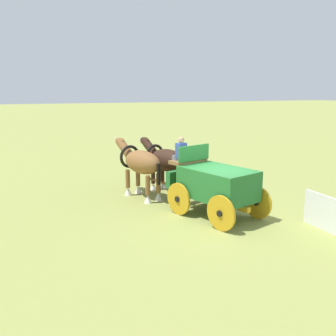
% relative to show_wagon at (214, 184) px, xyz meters
% --- Properties ---
extents(ground_plane, '(220.00, 220.00, 0.00)m').
position_rel_show_wagon_xyz_m(ground_plane, '(-0.14, -0.05, -1.12)').
color(ground_plane, olive).
extents(show_wagon, '(5.42, 2.68, 2.62)m').
position_rel_show_wagon_xyz_m(show_wagon, '(0.00, 0.00, 0.00)').
color(show_wagon, '#236B2D').
rests_on(show_wagon, ground).
extents(draft_horse_near, '(2.95, 1.46, 2.26)m').
position_rel_show_wagon_xyz_m(draft_horse_near, '(3.08, 1.63, 0.26)').
color(draft_horse_near, brown).
rests_on(draft_horse_near, ground).
extents(draft_horse_off, '(2.98, 1.48, 2.18)m').
position_rel_show_wagon_xyz_m(draft_horse_off, '(3.46, 0.39, 0.19)').
color(draft_horse_off, '#331E14').
rests_on(draft_horse_off, ground).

